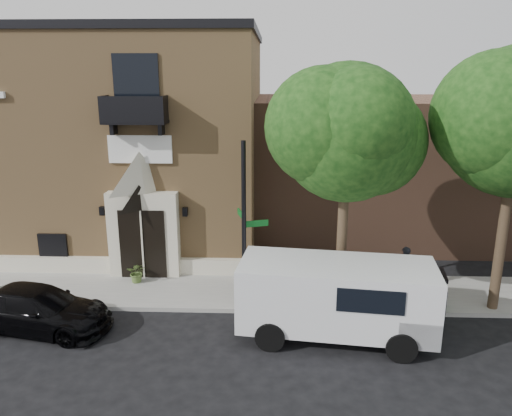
{
  "coord_description": "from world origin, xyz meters",
  "views": [
    {
      "loc": [
        3.84,
        -14.69,
        7.63
      ],
      "look_at": [
        3.2,
        2.0,
        3.01
      ],
      "focal_mm": 35.0,
      "sensor_mm": 36.0,
      "label": 1
    }
  ],
  "objects": [
    {
      "name": "planter",
      "position": [
        -1.14,
        2.02,
        0.53
      ],
      "size": [
        0.73,
        0.64,
        0.76
      ],
      "primitive_type": "imported",
      "rotation": [
        0.0,
        0.0,
        0.08
      ],
      "color": "#516A30",
      "rests_on": "sidewalk"
    },
    {
      "name": "dumpster",
      "position": [
        8.39,
        0.41,
        0.78
      ],
      "size": [
        2.05,
        1.37,
        1.24
      ],
      "rotation": [
        0.0,
        0.0,
        -0.17
      ],
      "color": "#0E3614",
      "rests_on": "sidewalk"
    },
    {
      "name": "pedestrian_near",
      "position": [
        8.41,
        1.73,
        0.95
      ],
      "size": [
        0.6,
        0.4,
        1.6
      ],
      "primitive_type": "imported",
      "rotation": [
        0.0,
        0.0,
        3.18
      ],
      "color": "black",
      "rests_on": "sidewalk"
    },
    {
      "name": "sidewalk",
      "position": [
        1.0,
        1.5,
        0.07
      ],
      "size": [
        42.0,
        3.0,
        0.15
      ],
      "primitive_type": "cube",
      "color": "gray",
      "rests_on": "ground"
    },
    {
      "name": "church",
      "position": [
        -2.99,
        7.95,
        4.63
      ],
      "size": [
        12.2,
        11.01,
        9.3
      ],
      "color": "#A67E4E",
      "rests_on": "ground"
    },
    {
      "name": "street_tree_left",
      "position": [
        6.03,
        0.35,
        5.87
      ],
      "size": [
        4.97,
        4.38,
        7.77
      ],
      "color": "#38281C",
      "rests_on": "sidewalk"
    },
    {
      "name": "fire_hydrant",
      "position": [
        5.94,
        0.38,
        0.52
      ],
      "size": [
        0.43,
        0.35,
        0.76
      ],
      "color": "red",
      "rests_on": "sidewalk"
    },
    {
      "name": "neighbour_building",
      "position": [
        12.0,
        9.0,
        3.2
      ],
      "size": [
        18.0,
        8.0,
        6.4
      ],
      "primitive_type": "cube",
      "color": "brown",
      "rests_on": "ground"
    },
    {
      "name": "cargo_van",
      "position": [
        5.87,
        -1.35,
        1.28
      ],
      "size": [
        5.86,
        2.93,
        2.29
      ],
      "rotation": [
        0.0,
        0.0,
        -0.12
      ],
      "color": "silver",
      "rests_on": "ground"
    },
    {
      "name": "street_sign",
      "position": [
        2.9,
        0.22,
        2.9
      ],
      "size": [
        1.02,
        0.84,
        5.46
      ],
      "rotation": [
        0.0,
        0.0,
        0.3
      ],
      "color": "black",
      "rests_on": "sidewalk"
    },
    {
      "name": "black_sedan",
      "position": [
        -3.29,
        -1.22,
        0.66
      ],
      "size": [
        4.8,
        2.63,
        1.32
      ],
      "primitive_type": "imported",
      "rotation": [
        0.0,
        0.0,
        1.39
      ],
      "color": "black",
      "rests_on": "ground"
    },
    {
      "name": "ground",
      "position": [
        0.0,
        0.0,
        0.0
      ],
      "size": [
        120.0,
        120.0,
        0.0
      ],
      "primitive_type": "plane",
      "color": "black",
      "rests_on": "ground"
    }
  ]
}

